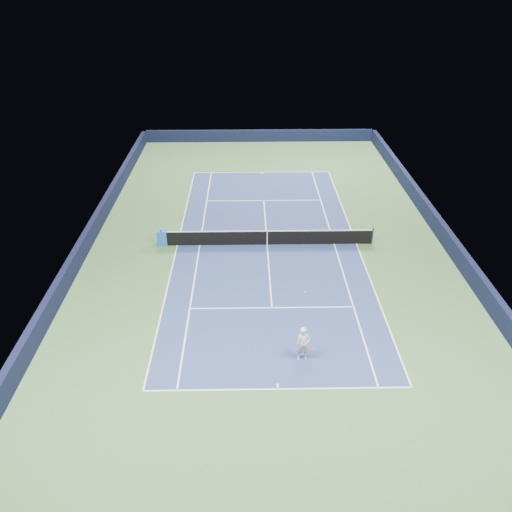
{
  "coord_description": "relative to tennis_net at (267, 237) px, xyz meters",
  "views": [
    {
      "loc": [
        -1.16,
        -26.45,
        15.13
      ],
      "look_at": [
        -0.74,
        -3.0,
        1.0
      ],
      "focal_mm": 35.0,
      "sensor_mm": 36.0,
      "label": 1
    }
  ],
  "objects": [
    {
      "name": "center_mark_near",
      "position": [
        0.0,
        -11.73,
        -0.5
      ],
      "size": [
        0.08,
        0.3,
        0.0
      ],
      "primitive_type": "cube",
      "color": "white",
      "rests_on": "ground"
    },
    {
      "name": "baseline_far",
      "position": [
        0.0,
        11.88,
        -0.5
      ],
      "size": [
        10.97,
        0.08,
        0.0
      ],
      "primitive_type": "cube",
      "color": "white",
      "rests_on": "ground"
    },
    {
      "name": "sideline_singles_right",
      "position": [
        4.12,
        0.0,
        -0.5
      ],
      "size": [
        0.08,
        23.77,
        0.0
      ],
      "primitive_type": "cube",
      "color": "white",
      "rests_on": "ground"
    },
    {
      "name": "court_surface",
      "position": [
        0.0,
        0.0,
        -0.5
      ],
      "size": [
        10.97,
        23.77,
        0.01
      ],
      "primitive_type": "cube",
      "color": "navy",
      "rests_on": "ground"
    },
    {
      "name": "sideline_doubles_left",
      "position": [
        -5.49,
        0.0,
        -0.5
      ],
      "size": [
        0.08,
        23.77,
        0.0
      ],
      "primitive_type": "cube",
      "color": "white",
      "rests_on": "ground"
    },
    {
      "name": "wall_right",
      "position": [
        10.82,
        0.0,
        0.05
      ],
      "size": [
        0.35,
        40.0,
        1.1
      ],
      "primitive_type": "cube",
      "color": "black",
      "rests_on": "ground"
    },
    {
      "name": "sponsor_cube",
      "position": [
        -6.4,
        0.17,
        -0.01
      ],
      "size": [
        0.65,
        0.6,
        0.98
      ],
      "color": "#1D5AAE",
      "rests_on": "ground"
    },
    {
      "name": "tennis_net",
      "position": [
        0.0,
        0.0,
        0.0
      ],
      "size": [
        12.9,
        0.1,
        1.07
      ],
      "color": "black",
      "rests_on": "ground"
    },
    {
      "name": "center_mark_far",
      "position": [
        0.0,
        11.73,
        -0.5
      ],
      "size": [
        0.08,
        0.3,
        0.0
      ],
      "primitive_type": "cube",
      "color": "white",
      "rests_on": "ground"
    },
    {
      "name": "tennis_player",
      "position": [
        1.16,
        -10.09,
        0.33
      ],
      "size": [
        0.78,
        1.26,
        2.9
      ],
      "color": "silver",
      "rests_on": "ground"
    },
    {
      "name": "sideline_doubles_right",
      "position": [
        5.49,
        0.0,
        -0.5
      ],
      "size": [
        0.08,
        23.77,
        0.0
      ],
      "primitive_type": "cube",
      "color": "white",
      "rests_on": "ground"
    },
    {
      "name": "wall_far",
      "position": [
        0.0,
        19.82,
        0.05
      ],
      "size": [
        22.0,
        0.35,
        1.1
      ],
      "primitive_type": "cube",
      "color": "black",
      "rests_on": "ground"
    },
    {
      "name": "wall_left",
      "position": [
        -10.82,
        0.0,
        0.05
      ],
      "size": [
        0.35,
        40.0,
        1.1
      ],
      "primitive_type": "cube",
      "color": "black",
      "rests_on": "ground"
    },
    {
      "name": "center_service_line",
      "position": [
        0.0,
        0.0,
        -0.5
      ],
      "size": [
        0.08,
        12.8,
        0.0
      ],
      "primitive_type": "cube",
      "color": "white",
      "rests_on": "ground"
    },
    {
      "name": "service_line_far",
      "position": [
        0.0,
        6.4,
        -0.5
      ],
      "size": [
        8.23,
        0.08,
        0.0
      ],
      "primitive_type": "cube",
      "color": "white",
      "rests_on": "ground"
    },
    {
      "name": "ground",
      "position": [
        0.0,
        0.0,
        -0.5
      ],
      "size": [
        40.0,
        40.0,
        0.0
      ],
      "primitive_type": "plane",
      "color": "#3A5D33",
      "rests_on": "ground"
    },
    {
      "name": "sideline_singles_left",
      "position": [
        -4.12,
        0.0,
        -0.5
      ],
      "size": [
        0.08,
        23.77,
        0.0
      ],
      "primitive_type": "cube",
      "color": "white",
      "rests_on": "ground"
    },
    {
      "name": "service_line_near",
      "position": [
        0.0,
        -6.4,
        -0.5
      ],
      "size": [
        8.23,
        0.08,
        0.0
      ],
      "primitive_type": "cube",
      "color": "white",
      "rests_on": "ground"
    },
    {
      "name": "baseline_near",
      "position": [
        0.0,
        -11.88,
        -0.5
      ],
      "size": [
        10.97,
        0.08,
        0.0
      ],
      "primitive_type": "cube",
      "color": "white",
      "rests_on": "ground"
    }
  ]
}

